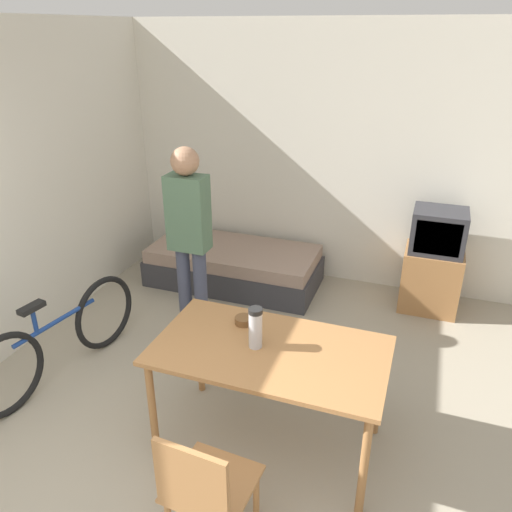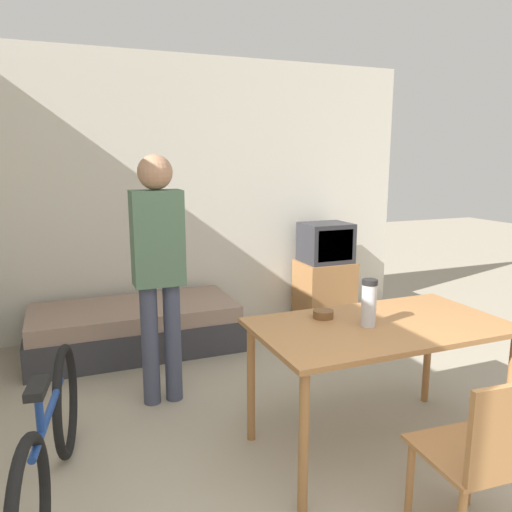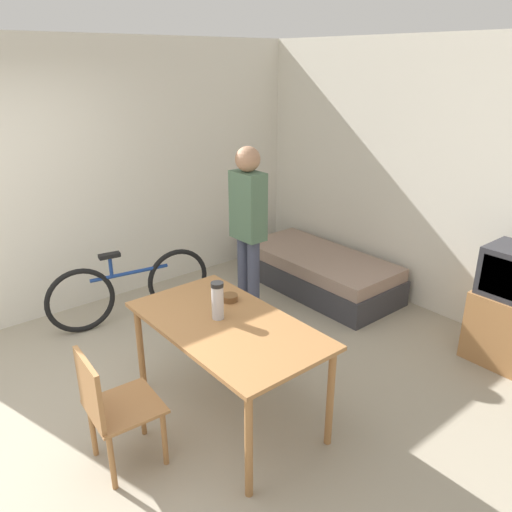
# 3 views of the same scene
# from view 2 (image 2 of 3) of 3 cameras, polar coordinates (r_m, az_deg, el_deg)

# --- Properties ---
(wall_back) EXTENTS (4.89, 0.06, 2.70)m
(wall_back) POSITION_cam_2_polar(r_m,az_deg,el_deg) (5.10, -8.17, 6.90)
(wall_back) COLOR silver
(wall_back) RESTS_ON ground_plane
(daybed) EXTENTS (1.84, 0.86, 0.42)m
(daybed) POSITION_cam_2_polar(r_m,az_deg,el_deg) (4.69, -13.66, -7.98)
(daybed) COLOR #333338
(daybed) RESTS_ON ground_plane
(tv) EXTENTS (0.55, 0.47, 1.04)m
(tv) POSITION_cam_2_polar(r_m,az_deg,el_deg) (5.41, 7.87, -1.98)
(tv) COLOR #9E6B3D
(tv) RESTS_ON ground_plane
(dining_table) EXTENTS (1.46, 0.82, 0.78)m
(dining_table) POSITION_cam_2_polar(r_m,az_deg,el_deg) (3.03, 13.99, -8.98)
(dining_table) COLOR #9E6B3D
(dining_table) RESTS_ON ground_plane
(wooden_chair) EXTENTS (0.46, 0.46, 0.84)m
(wooden_chair) POSITION_cam_2_polar(r_m,az_deg,el_deg) (2.50, 24.75, -19.78)
(wooden_chair) COLOR #9E6B3D
(wooden_chair) RESTS_ON ground_plane
(bicycle) EXTENTS (0.31, 1.64, 0.75)m
(bicycle) POSITION_cam_2_polar(r_m,az_deg,el_deg) (2.79, -22.37, -19.46)
(bicycle) COLOR black
(bicycle) RESTS_ON ground_plane
(person_standing) EXTENTS (0.34, 0.23, 1.74)m
(person_standing) POSITION_cam_2_polar(r_m,az_deg,el_deg) (3.47, -11.10, -0.61)
(person_standing) COLOR #3D4256
(person_standing) RESTS_ON ground_plane
(thermos_flask) EXTENTS (0.09, 0.09, 0.27)m
(thermos_flask) POSITION_cam_2_polar(r_m,az_deg,el_deg) (2.90, 12.79, -5.01)
(thermos_flask) COLOR #B7B7BC
(thermos_flask) RESTS_ON dining_table
(mate_bowl) EXTENTS (0.12, 0.12, 0.05)m
(mate_bowl) POSITION_cam_2_polar(r_m,az_deg,el_deg) (3.03, 7.69, -6.60)
(mate_bowl) COLOR brown
(mate_bowl) RESTS_ON dining_table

